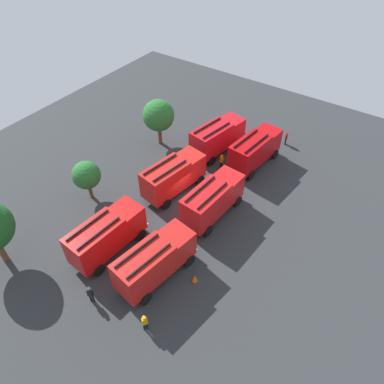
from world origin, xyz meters
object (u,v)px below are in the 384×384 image
fire_truck_2 (255,149)px  firefighter_1 (145,322)px  firefighter_4 (286,138)px  firefighter_2 (238,123)px  tree_1 (86,175)px  firefighter_0 (90,294)px  traffic_cone_2 (195,278)px  fire_truck_5 (218,136)px  traffic_cone_0 (238,148)px  fire_truck_4 (173,175)px  traffic_cone_1 (195,142)px  firefighter_3 (222,161)px  tree_2 (158,116)px  fire_truck_0 (155,260)px  fire_truck_1 (213,199)px  fire_truck_3 (107,234)px

fire_truck_2 → firefighter_1: 21.97m
firefighter_1 → firefighter_4: firefighter_1 is taller
firefighter_2 → tree_1: (-19.37, 6.17, 2.02)m
firefighter_0 → traffic_cone_2: (6.09, -5.60, -0.68)m
fire_truck_5 → traffic_cone_0: (1.74, -1.93, -1.87)m
fire_truck_4 → firefighter_4: size_ratio=4.53×
traffic_cone_1 → traffic_cone_2: traffic_cone_2 is taller
fire_truck_5 → firefighter_2: 5.66m
firefighter_3 → tree_2: size_ratio=0.29×
fire_truck_0 → traffic_cone_0: (19.22, 2.97, -1.87)m
tree_2 → firefighter_1: bearing=-144.4°
fire_truck_0 → firefighter_4: fire_truck_0 is taller
fire_truck_2 → tree_2: tree_2 is taller
fire_truck_5 → fire_truck_0: bearing=-154.3°
fire_truck_2 → fire_truck_0: bearing=-172.8°
firefighter_4 → traffic_cone_0: firefighter_4 is taller
fire_truck_5 → firefighter_3: (-2.24, -1.97, -1.22)m
fire_truck_0 → fire_truck_5: 18.16m
firefighter_0 → firefighter_3: 19.93m
traffic_cone_0 → tree_2: bearing=116.1°
traffic_cone_0 → firefighter_3: bearing=-179.3°
fire_truck_0 → firefighter_3: fire_truck_0 is taller
fire_truck_2 → firefighter_3: bearing=139.5°
tree_1 → fire_truck_4: bearing=-49.4°
fire_truck_1 → firefighter_3: (6.74, 3.00, -1.22)m
firefighter_1 → traffic_cone_2: firefighter_1 is taller
firefighter_2 → tree_2: tree_2 is taller
fire_truck_5 → tree_2: bearing=120.2°
fire_truck_3 → traffic_cone_2: size_ratio=10.59×
fire_truck_5 → traffic_cone_1: bearing=105.7°
fire_truck_2 → traffic_cone_2: fire_truck_2 is taller
fire_truck_1 → traffic_cone_1: (8.69, 7.87, -1.82)m
fire_truck_4 → firefighter_3: size_ratio=4.48×
firefighter_4 → firefighter_3: bearing=45.6°
fire_truck_4 → traffic_cone_1: fire_truck_4 is taller
fire_truck_0 → fire_truck_3: bearing=101.8°
firefighter_2 → traffic_cone_0: bearing=41.6°
firefighter_4 → fire_truck_3: bearing=57.2°
fire_truck_2 → firefighter_3: fire_truck_2 is taller
fire_truck_0 → firefighter_4: 23.56m
fire_truck_4 → fire_truck_0: bearing=-142.2°
fire_truck_5 → traffic_cone_0: size_ratio=13.19×
firefighter_0 → fire_truck_0: bearing=122.1°
fire_truck_1 → traffic_cone_0: bearing=20.4°
fire_truck_1 → firefighter_2: 15.49m
tree_1 → traffic_cone_1: size_ratio=6.52×
fire_truck_2 → fire_truck_3: (-17.99, 4.83, 0.00)m
fire_truck_3 → firefighter_0: 5.16m
fire_truck_2 → firefighter_0: 22.59m
fire_truck_0 → firefighter_0: bearing=158.9°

